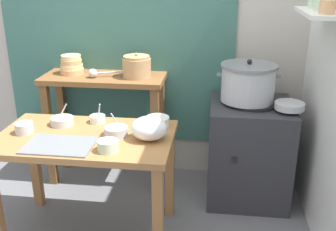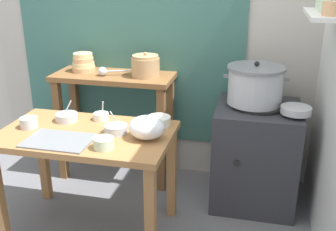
{
  "view_description": "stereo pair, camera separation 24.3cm",
  "coord_description": "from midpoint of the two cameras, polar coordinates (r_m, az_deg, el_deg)",
  "views": [
    {
      "loc": [
        0.67,
        -2.13,
        1.72
      ],
      "look_at": [
        0.37,
        0.23,
        0.82
      ],
      "focal_mm": 42.81,
      "sensor_mm": 36.0,
      "label": 1
    },
    {
      "loc": [
        0.91,
        -2.08,
        1.72
      ],
      "look_at": [
        0.37,
        0.23,
        0.82
      ],
      "focal_mm": 42.81,
      "sensor_mm": 36.0,
      "label": 2
    }
  ],
  "objects": [
    {
      "name": "stove_block",
      "position": [
        3.11,
        9.22,
        -5.0
      ],
      "size": [
        0.6,
        0.61,
        0.78
      ],
      "color": "#2D2D33",
      "rests_on": "ground"
    },
    {
      "name": "prep_bowl_3",
      "position": [
        2.32,
        -11.54,
        -4.26
      ],
      "size": [
        0.12,
        0.12,
        0.07
      ],
      "color": "#B7D1AD",
      "rests_on": "prep_table"
    },
    {
      "name": "wide_pan",
      "position": [
        2.85,
        14.6,
        1.31
      ],
      "size": [
        0.2,
        0.2,
        0.05
      ],
      "primitive_type": "cylinder",
      "color": "#B7BABF",
      "rests_on": "stove_block"
    },
    {
      "name": "bowl_stack_enamel",
      "position": [
        3.32,
        -15.64,
        6.89
      ],
      "size": [
        0.19,
        0.19,
        0.15
      ],
      "color": "tan",
      "rests_on": "back_shelf_table"
    },
    {
      "name": "prep_bowl_5",
      "position": [
        2.63,
        -4.13,
        -0.85
      ],
      "size": [
        0.15,
        0.15,
        0.06
      ],
      "color": "silver",
      "rests_on": "prep_table"
    },
    {
      "name": "wall_back",
      "position": [
        3.3,
        -5.26,
        13.41
      ],
      "size": [
        4.4,
        0.12,
        2.6
      ],
      "color": "#B2ADA3",
      "rests_on": "ground"
    },
    {
      "name": "serving_tray",
      "position": [
        2.47,
        -17.96,
        -4.1
      ],
      "size": [
        0.4,
        0.28,
        0.01
      ],
      "primitive_type": "cube",
      "color": "slate",
      "rests_on": "prep_table"
    },
    {
      "name": "prep_bowl_1",
      "position": [
        2.75,
        -12.51,
        -0.46
      ],
      "size": [
        0.1,
        0.1,
        0.14
      ],
      "color": "silver",
      "rests_on": "prep_table"
    },
    {
      "name": "clay_pot",
      "position": [
        3.11,
        -6.73,
        6.9
      ],
      "size": [
        0.22,
        0.22,
        0.19
      ],
      "color": "tan",
      "rests_on": "back_shelf_table"
    },
    {
      "name": "plastic_bag",
      "position": [
        2.42,
        -5.6,
        -1.87
      ],
      "size": [
        0.22,
        0.19,
        0.15
      ],
      "primitive_type": "ellipsoid",
      "color": "white",
      "rests_on": "prep_table"
    },
    {
      "name": "back_shelf_table",
      "position": [
        3.27,
        -11.1,
        1.79
      ],
      "size": [
        0.96,
        0.4,
        0.9
      ],
      "color": "brown",
      "rests_on": "ground"
    },
    {
      "name": "prep_bowl_4",
      "position": [
        2.71,
        -22.26,
        -1.67
      ],
      "size": [
        0.12,
        0.12,
        0.07
      ],
      "color": "#B7BABF",
      "rests_on": "prep_table"
    },
    {
      "name": "prep_table",
      "position": [
        2.62,
        -14.21,
        -5.03
      ],
      "size": [
        1.1,
        0.66,
        0.72
      ],
      "color": "#9E6B3D",
      "rests_on": "ground"
    },
    {
      "name": "ladle",
      "position": [
        3.16,
        -12.65,
        5.88
      ],
      "size": [
        0.26,
        0.12,
        0.07
      ],
      "color": "#B7BABF",
      "rests_on": "back_shelf_table"
    },
    {
      "name": "prep_bowl_0",
      "position": [
        2.77,
        -17.31,
        -0.74
      ],
      "size": [
        0.15,
        0.15,
        0.14
      ],
      "color": "#B7BABF",
      "rests_on": "prep_table"
    },
    {
      "name": "steamer_pot",
      "position": [
        2.94,
        9.02,
        4.64
      ],
      "size": [
        0.46,
        0.41,
        0.31
      ],
      "color": "#B7BABF",
      "rests_on": "stove_block"
    },
    {
      "name": "prep_bowl_2",
      "position": [
        2.52,
        -10.15,
        -2.2
      ],
      "size": [
        0.15,
        0.15,
        0.16
      ],
      "color": "#B7BABF",
      "rests_on": "prep_table"
    }
  ]
}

